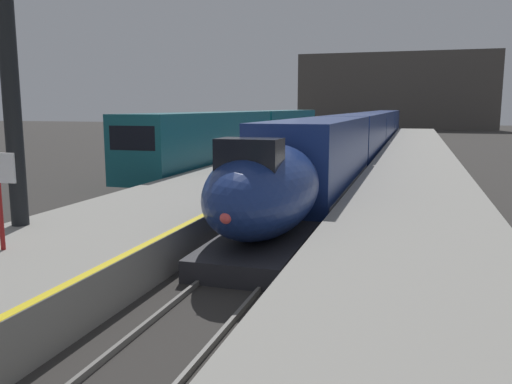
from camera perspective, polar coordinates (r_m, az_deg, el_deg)
platform_left at (r=25.19m, az=-1.82°, el=1.05°), size 4.80×110.00×1.05m
platform_right at (r=23.89m, az=16.92°, el=0.20°), size 4.80×110.00×1.05m
platform_left_safety_stripe at (r=24.49m, az=3.24°, el=2.05°), size 0.20×107.80×0.01m
rail_main_left at (r=27.09m, az=6.69°, el=0.57°), size 0.08×110.00×0.12m
rail_main_right at (r=26.87m, az=9.84°, el=0.43°), size 0.08×110.00×0.12m
rail_secondary_left at (r=29.59m, az=-8.93°, el=1.26°), size 0.08×110.00×0.12m
rail_secondary_right at (r=28.97m, az=-6.26°, el=1.15°), size 0.08×110.00×0.12m
highspeed_train_main at (r=47.68m, az=12.19°, el=6.48°), size 2.92×75.20×3.60m
regional_train_adjacent at (r=40.71m, az=-0.36°, el=6.46°), size 2.85×36.60×3.80m
station_column_mid at (r=14.98m, az=-25.66°, el=16.76°), size 4.00×0.68×8.68m
terminus_back_wall at (r=100.98m, az=14.90°, el=10.60°), size 36.00×2.00×14.00m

